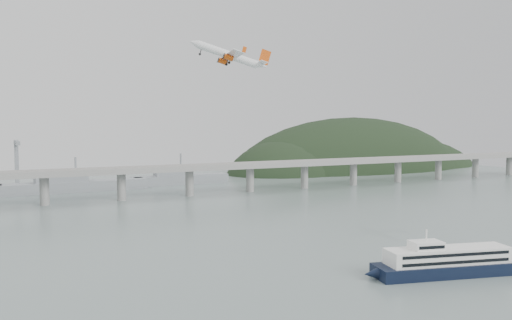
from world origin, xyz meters
TOP-DOWN VIEW (x-y plane):
  - ground at (0.00, 0.00)m, footprint 900.00×900.00m
  - bridge at (-1.15, 200.00)m, footprint 800.00×22.00m
  - headland at (285.18, 331.75)m, footprint 365.00×155.00m
  - ferry at (28.36, -37.86)m, footprint 87.38×31.96m
  - airliner at (-7.41, 68.38)m, footprint 41.38×37.89m

SIDE VIEW (x-z plane):
  - headland at x=285.18m, z-range -97.34..58.66m
  - ground at x=0.00m, z-range 0.00..0.00m
  - ferry at x=28.36m, z-range -3.83..12.92m
  - bridge at x=-1.15m, z-range 5.70..29.60m
  - airliner at x=-7.41m, z-range 78.82..93.96m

